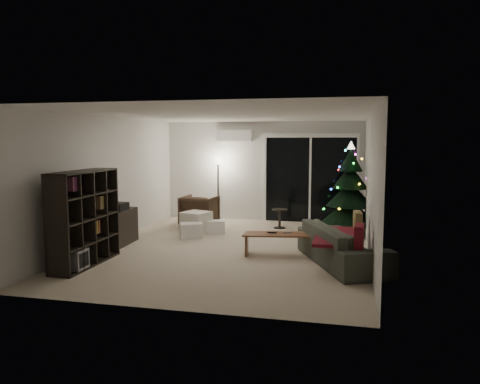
# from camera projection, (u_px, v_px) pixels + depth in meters

# --- Properties ---
(room) EXTENTS (6.50, 7.51, 2.60)m
(room) POSITION_uv_depth(u_px,v_px,m) (269.00, 188.00, 10.04)
(room) COLOR beige
(room) RESTS_ON ground
(bookshelf) EXTENTS (0.80, 1.60, 1.55)m
(bookshelf) POSITION_uv_depth(u_px,v_px,m) (74.00, 218.00, 7.67)
(bookshelf) COLOR black
(bookshelf) RESTS_ON floor
(media_cabinet) EXTENTS (0.46, 1.11, 0.68)m
(media_cabinet) POSITION_uv_depth(u_px,v_px,m) (117.00, 228.00, 9.11)
(media_cabinet) COLOR black
(media_cabinet) RESTS_ON floor
(stereo) EXTENTS (0.35, 0.41, 0.15)m
(stereo) POSITION_uv_depth(u_px,v_px,m) (117.00, 207.00, 9.06)
(stereo) COLOR black
(stereo) RESTS_ON media_cabinet
(armchair) EXTENTS (0.82, 0.84, 0.73)m
(armchair) POSITION_uv_depth(u_px,v_px,m) (200.00, 211.00, 11.11)
(armchair) COLOR #3E2C1B
(armchair) RESTS_ON floor
(ottoman) EXTENTS (0.67, 0.67, 0.48)m
(ottoman) POSITION_uv_depth(u_px,v_px,m) (196.00, 223.00, 10.25)
(ottoman) COLOR beige
(ottoman) RESTS_ON floor
(cardboard_box_a) EXTENTS (0.54, 0.49, 0.32)m
(cardboard_box_a) POSITION_uv_depth(u_px,v_px,m) (191.00, 230.00, 9.78)
(cardboard_box_a) COLOR white
(cardboard_box_a) RESTS_ON floor
(cardboard_box_b) EXTENTS (0.47, 0.40, 0.28)m
(cardboard_box_b) POSITION_uv_depth(u_px,v_px,m) (216.00, 227.00, 10.28)
(cardboard_box_b) COLOR white
(cardboard_box_b) RESTS_ON floor
(side_table) EXTENTS (0.41, 0.41, 0.45)m
(side_table) POSITION_uv_depth(u_px,v_px,m) (280.00, 219.00, 10.85)
(side_table) COLOR black
(side_table) RESTS_ON floor
(floor_lamp) EXTENTS (0.25, 0.25, 1.55)m
(floor_lamp) POSITION_uv_depth(u_px,v_px,m) (218.00, 191.00, 11.74)
(floor_lamp) COLOR black
(floor_lamp) RESTS_ON floor
(sofa) EXTENTS (1.65, 2.34, 0.64)m
(sofa) POSITION_uv_depth(u_px,v_px,m) (342.00, 245.00, 7.71)
(sofa) COLOR #484D3F
(sofa) RESTS_ON floor
(sofa_throw) EXTENTS (0.68, 1.57, 0.05)m
(sofa_throw) POSITION_uv_depth(u_px,v_px,m) (336.00, 236.00, 7.72)
(sofa_throw) COLOR maroon
(sofa_throw) RESTS_ON sofa
(cushion_a) EXTENTS (0.16, 0.43, 0.42)m
(cushion_a) POSITION_uv_depth(u_px,v_px,m) (358.00, 224.00, 8.25)
(cushion_a) COLOR olive
(cushion_a) RESTS_ON sofa
(cushion_b) EXTENTS (0.15, 0.43, 0.42)m
(cushion_b) POSITION_uv_depth(u_px,v_px,m) (359.00, 239.00, 7.00)
(cushion_b) COLOR maroon
(cushion_b) RESTS_ON sofa
(coffee_table) EXTENTS (1.34, 0.65, 0.41)m
(coffee_table) POSITION_uv_depth(u_px,v_px,m) (281.00, 245.00, 8.25)
(coffee_table) COLOR brown
(coffee_table) RESTS_ON floor
(remote_a) EXTENTS (0.16, 0.05, 0.02)m
(remote_a) POSITION_uv_depth(u_px,v_px,m) (272.00, 232.00, 8.26)
(remote_a) COLOR black
(remote_a) RESTS_ON coffee_table
(remote_b) EXTENTS (0.16, 0.09, 0.02)m
(remote_b) POSITION_uv_depth(u_px,v_px,m) (287.00, 233.00, 8.25)
(remote_b) COLOR slate
(remote_b) RESTS_ON coffee_table
(christmas_tree) EXTENTS (1.36, 1.36, 2.02)m
(christmas_tree) POSITION_uv_depth(u_px,v_px,m) (350.00, 188.00, 10.14)
(christmas_tree) COLOR black
(christmas_tree) RESTS_ON floor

